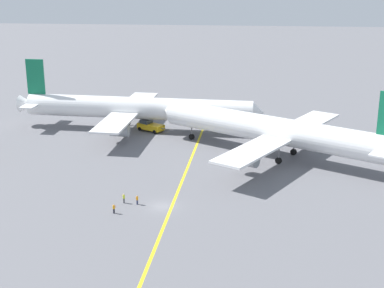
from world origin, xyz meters
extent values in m
plane|color=slate|center=(0.00, 0.00, 0.00)|extent=(600.00, 600.00, 0.00)
cube|color=yellow|center=(1.80, 10.00, 0.00)|extent=(3.86, 119.97, 0.01)
cylinder|color=white|center=(-12.43, 44.48, 5.35)|extent=(54.53, 7.95, 5.18)
cone|color=white|center=(15.91, 43.03, 5.35)|extent=(3.04, 4.90, 4.77)
cone|color=white|center=(-40.56, 45.92, 5.35)|extent=(3.81, 4.32, 4.15)
cube|color=white|center=(-15.14, 44.62, 4.57)|extent=(8.39, 39.33, 0.44)
cube|color=white|center=(-38.06, 45.79, 5.87)|extent=(3.86, 13.15, 0.28)
cube|color=#14724C|center=(-37.76, 45.77, 12.18)|extent=(4.41, 0.58, 8.47)
cylinder|color=#999EA3|center=(-14.70, 33.64, 2.77)|extent=(4.33, 2.81, 2.60)
cylinder|color=#999EA3|center=(-13.58, 55.48, 2.77)|extent=(4.33, 2.81, 2.60)
cylinder|color=slate|center=(-15.96, 48.06, 1.83)|extent=(0.28, 0.28, 2.37)
cylinder|color=black|center=(-15.96, 48.06, 0.65)|extent=(1.33, 0.62, 1.30)
cylinder|color=slate|center=(-16.31, 41.27, 1.83)|extent=(0.28, 0.28, 2.37)
cylinder|color=black|center=(-16.31, 41.27, 0.65)|extent=(1.33, 0.62, 1.30)
cylinder|color=slate|center=(9.28, 43.37, 1.83)|extent=(0.28, 0.28, 2.37)
cylinder|color=black|center=(9.28, 43.37, 0.65)|extent=(1.33, 0.62, 1.30)
cylinder|color=white|center=(18.46, 27.67, 5.70)|extent=(46.48, 29.77, 5.51)
cone|color=white|center=(-4.46, 40.75, 5.70)|extent=(4.95, 5.79, 5.07)
cube|color=white|center=(20.64, 26.42, 4.88)|extent=(27.56, 41.70, 0.44)
cylinder|color=#999EA3|center=(25.94, 37.70, 3.08)|extent=(4.94, 4.34, 2.60)
cylinder|color=#999EA3|center=(13.61, 16.12, 3.08)|extent=(4.94, 4.34, 2.60)
cylinder|color=slate|center=(19.83, 22.97, 1.94)|extent=(0.28, 0.28, 2.57)
cylinder|color=black|center=(19.83, 22.97, 0.65)|extent=(1.40, 1.12, 1.30)
cylinder|color=slate|center=(23.20, 28.87, 1.94)|extent=(0.28, 0.28, 2.57)
cylinder|color=black|center=(23.20, 28.87, 0.65)|extent=(1.40, 1.12, 1.30)
cylinder|color=slate|center=(0.96, 37.66, 1.94)|extent=(0.28, 0.28, 2.57)
cylinder|color=black|center=(0.96, 37.66, 0.65)|extent=(1.40, 1.12, 1.30)
cube|color=gold|center=(-9.46, 43.68, 1.09)|extent=(6.97, 5.72, 1.27)
cube|color=#333D47|center=(-10.67, 44.40, 2.17)|extent=(3.15, 3.15, 0.90)
cylinder|color=#4C4C51|center=(-5.32, 41.24, 1.21)|extent=(2.86, 1.80, 0.20)
sphere|color=orange|center=(-10.67, 44.40, 2.80)|extent=(0.24, 0.24, 0.24)
cylinder|color=black|center=(-12.17, 43.62, 0.45)|extent=(0.93, 0.72, 0.90)
cylinder|color=black|center=(-10.72, 46.09, 0.45)|extent=(0.93, 0.72, 0.90)
cylinder|color=black|center=(-8.20, 41.28, 0.45)|extent=(0.93, 0.72, 0.90)
cylinder|color=black|center=(-6.75, 43.75, 0.45)|extent=(0.93, 0.72, 0.90)
cylinder|color=black|center=(-7.27, -3.51, 0.40)|extent=(0.28, 0.28, 0.80)
cylinder|color=orange|center=(-7.27, -3.51, 1.08)|extent=(0.36, 0.36, 0.56)
sphere|color=tan|center=(-7.27, -3.51, 1.47)|extent=(0.22, 0.22, 0.22)
cylinder|color=#F24C19|center=(-6.98, -3.47, 1.19)|extent=(0.05, 0.05, 0.40)
cylinder|color=#2D3351|center=(-4.26, 0.32, 0.41)|extent=(0.28, 0.28, 0.81)
cylinder|color=orange|center=(-4.26, 0.32, 1.10)|extent=(0.36, 0.36, 0.57)
sphere|color=tan|center=(-4.26, 0.32, 1.49)|extent=(0.22, 0.22, 0.22)
cylinder|color=#F24C19|center=(-4.38, 0.04, 1.21)|extent=(0.05, 0.05, 0.40)
cylinder|color=#4C4C51|center=(-6.57, 0.66, 0.42)|extent=(0.28, 0.28, 0.85)
cylinder|color=#D1E02D|center=(-6.57, 0.66, 1.15)|extent=(0.36, 0.36, 0.60)
sphere|color=beige|center=(-6.57, 0.66, 1.56)|extent=(0.23, 0.23, 0.23)
cylinder|color=#F24C19|center=(-6.87, 0.69, 1.26)|extent=(0.05, 0.05, 0.40)
camera|label=1|loc=(13.36, -83.91, 37.42)|focal=52.66mm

